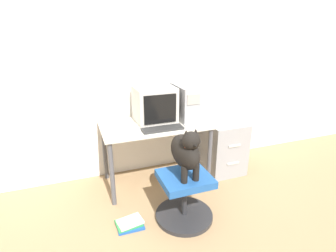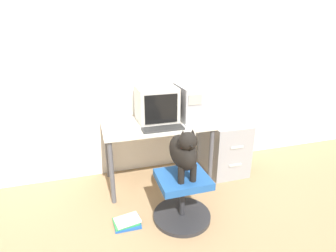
{
  "view_description": "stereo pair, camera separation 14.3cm",
  "coord_description": "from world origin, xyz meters",
  "px_view_note": "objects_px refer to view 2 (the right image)",
  "views": [
    {
      "loc": [
        -0.84,
        -2.37,
        1.77
      ],
      "look_at": [
        0.04,
        0.02,
        0.83
      ],
      "focal_mm": 28.0,
      "sensor_mm": 36.0,
      "label": 1
    },
    {
      "loc": [
        -0.7,
        -2.41,
        1.77
      ],
      "look_at": [
        0.04,
        0.02,
        0.83
      ],
      "focal_mm": 28.0,
      "sensor_mm": 36.0,
      "label": 2
    }
  ],
  "objects_px": {
    "pc_tower": "(187,103)",
    "office_chair": "(182,197)",
    "keyboard": "(163,129)",
    "dog": "(183,151)",
    "filing_cabinet": "(224,146)",
    "book_stack_floor": "(127,222)",
    "crt_monitor": "(157,104)"
  },
  "relations": [
    {
      "from": "pc_tower",
      "to": "office_chair",
      "type": "height_order",
      "value": "pc_tower"
    },
    {
      "from": "pc_tower",
      "to": "office_chair",
      "type": "distance_m",
      "value": 1.12
    },
    {
      "from": "keyboard",
      "to": "dog",
      "type": "relative_size",
      "value": 0.89
    },
    {
      "from": "pc_tower",
      "to": "book_stack_floor",
      "type": "xyz_separation_m",
      "value": [
        -0.87,
        -0.73,
        -0.93
      ]
    },
    {
      "from": "filing_cabinet",
      "to": "book_stack_floor",
      "type": "relative_size",
      "value": 2.55
    },
    {
      "from": "filing_cabinet",
      "to": "pc_tower",
      "type": "bearing_deg",
      "value": 175.56
    },
    {
      "from": "crt_monitor",
      "to": "book_stack_floor",
      "type": "bearing_deg",
      "value": -123.73
    },
    {
      "from": "keyboard",
      "to": "office_chair",
      "type": "xyz_separation_m",
      "value": [
        0.04,
        -0.52,
        -0.53
      ]
    },
    {
      "from": "filing_cabinet",
      "to": "crt_monitor",
      "type": "bearing_deg",
      "value": 175.38
    },
    {
      "from": "dog",
      "to": "book_stack_floor",
      "type": "distance_m",
      "value": 0.89
    },
    {
      "from": "office_chair",
      "to": "pc_tower",
      "type": "bearing_deg",
      "value": 67.17
    },
    {
      "from": "filing_cabinet",
      "to": "book_stack_floor",
      "type": "xyz_separation_m",
      "value": [
        -1.39,
        -0.69,
        -0.31
      ]
    },
    {
      "from": "book_stack_floor",
      "to": "filing_cabinet",
      "type": "bearing_deg",
      "value": 26.37
    },
    {
      "from": "crt_monitor",
      "to": "keyboard",
      "type": "relative_size",
      "value": 0.99
    },
    {
      "from": "dog",
      "to": "filing_cabinet",
      "type": "height_order",
      "value": "dog"
    },
    {
      "from": "filing_cabinet",
      "to": "office_chair",
      "type": "bearing_deg",
      "value": -138.59
    },
    {
      "from": "keyboard",
      "to": "filing_cabinet",
      "type": "xyz_separation_m",
      "value": [
        0.89,
        0.23,
        -0.43
      ]
    },
    {
      "from": "pc_tower",
      "to": "office_chair",
      "type": "xyz_separation_m",
      "value": [
        -0.33,
        -0.79,
        -0.72
      ]
    },
    {
      "from": "keyboard",
      "to": "dog",
      "type": "bearing_deg",
      "value": -85.22
    },
    {
      "from": "crt_monitor",
      "to": "pc_tower",
      "type": "relative_size",
      "value": 0.96
    },
    {
      "from": "pc_tower",
      "to": "office_chair",
      "type": "bearing_deg",
      "value": -112.83
    },
    {
      "from": "pc_tower",
      "to": "keyboard",
      "type": "height_order",
      "value": "pc_tower"
    },
    {
      "from": "crt_monitor",
      "to": "office_chair",
      "type": "xyz_separation_m",
      "value": [
        0.03,
        -0.82,
        -0.72
      ]
    },
    {
      "from": "crt_monitor",
      "to": "pc_tower",
      "type": "xyz_separation_m",
      "value": [
        0.37,
        -0.03,
        -0.0
      ]
    },
    {
      "from": "office_chair",
      "to": "crt_monitor",
      "type": "bearing_deg",
      "value": 92.33
    },
    {
      "from": "filing_cabinet",
      "to": "book_stack_floor",
      "type": "distance_m",
      "value": 1.58
    },
    {
      "from": "keyboard",
      "to": "pc_tower",
      "type": "bearing_deg",
      "value": 35.88
    },
    {
      "from": "dog",
      "to": "book_stack_floor",
      "type": "height_order",
      "value": "dog"
    },
    {
      "from": "pc_tower",
      "to": "filing_cabinet",
      "type": "bearing_deg",
      "value": -4.44
    },
    {
      "from": "office_chair",
      "to": "filing_cabinet",
      "type": "height_order",
      "value": "filing_cabinet"
    },
    {
      "from": "book_stack_floor",
      "to": "crt_monitor",
      "type": "bearing_deg",
      "value": 56.27
    },
    {
      "from": "crt_monitor",
      "to": "keyboard",
      "type": "distance_m",
      "value": 0.36
    }
  ]
}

